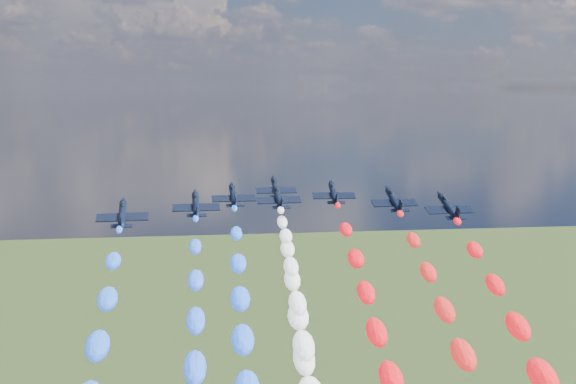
{
  "coord_description": "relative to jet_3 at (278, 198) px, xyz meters",
  "views": [
    {
      "loc": [
        -15.01,
        -123.67,
        113.08
      ],
      "look_at": [
        0.0,
        4.0,
        93.52
      ],
      "focal_mm": 42.65,
      "sensor_mm": 36.0,
      "label": 1
    }
  ],
  "objects": [
    {
      "name": "jet_0",
      "position": [
        -28.66,
        -14.92,
        0.0
      ],
      "size": [
        9.6,
        12.55,
        6.47
      ],
      "primitive_type": null,
      "rotation": [
        0.35,
        0.0,
        0.07
      ],
      "color": "black"
    },
    {
      "name": "jet_1",
      "position": [
        -16.17,
        -6.56,
        0.0
      ],
      "size": [
        9.35,
        12.37,
        6.47
      ],
      "primitive_type": null,
      "rotation": [
        0.35,
        0.0,
        0.05
      ],
      "color": "black"
    },
    {
      "name": "jet_2",
      "position": [
        -8.79,
        3.24,
        0.0
      ],
      "size": [
        9.34,
        12.37,
        6.47
      ],
      "primitive_type": null,
      "rotation": [
        0.35,
        0.0,
        0.05
      ],
      "color": "black"
    },
    {
      "name": "jet_3",
      "position": [
        0.0,
        0.0,
        0.0
      ],
      "size": [
        9.36,
        12.38,
        6.47
      ],
      "primitive_type": null,
      "rotation": [
        0.35,
        0.0,
        0.05
      ],
      "color": "black"
    },
    {
      "name": "jet_4",
      "position": [
        0.81,
        13.1,
        0.0
      ],
      "size": [
        9.13,
        12.22,
        6.47
      ],
      "primitive_type": null,
      "rotation": [
        0.35,
        0.0,
        0.03
      ],
      "color": "black"
    },
    {
      "name": "jet_5",
      "position": [
        11.99,
        4.32,
        0.0
      ],
      "size": [
        9.34,
        12.37,
        6.47
      ],
      "primitive_type": null,
      "rotation": [
        0.35,
        0.0,
        -0.05
      ],
      "color": "black"
    },
    {
      "name": "jet_6",
      "position": [
        21.94,
        -6.06,
        0.0
      ],
      "size": [
        9.12,
        12.21,
        6.47
      ],
      "primitive_type": null,
      "rotation": [
        0.35,
        0.0,
        0.03
      ],
      "color": "black"
    },
    {
      "name": "jet_7",
      "position": [
        29.89,
        -14.55,
        0.0
      ],
      "size": [
        9.28,
        12.33,
        6.47
      ],
      "primitive_type": null,
      "rotation": [
        0.35,
        0.0,
        0.04
      ],
      "color": "black"
    }
  ]
}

